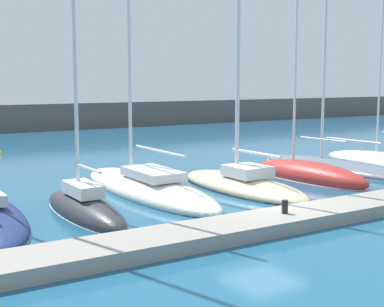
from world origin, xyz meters
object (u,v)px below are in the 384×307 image
Objects in this scene: sailboat_red_sixth at (308,174)px; dock_bollard at (285,207)px; sailboat_ivory_fourth at (146,186)px; sailboat_sand_fifth at (242,183)px; sailboat_charcoal_third at (84,208)px; sailboat_slate_seventh at (338,166)px.

dock_bollard is at bearing 127.00° from sailboat_red_sixth.
sailboat_sand_fifth is at bearing -112.50° from sailboat_ivory_fourth.
sailboat_red_sixth is (7.80, -1.45, 0.04)m from sailboat_ivory_fourth.
sailboat_ivory_fourth is at bearing 66.91° from sailboat_sand_fifth.
sailboat_red_sixth is at bearing -100.45° from sailboat_ivory_fourth.
sailboat_sand_fifth is (7.45, 0.82, 0.01)m from sailboat_charcoal_third.
sailboat_ivory_fourth is at bearing 100.42° from dock_bollard.
sailboat_slate_seventh reaches higher than dock_bollard.
sailboat_charcoal_third is 7.49m from sailboat_sand_fifth.
sailboat_red_sixth reaches higher than dock_bollard.
sailboat_ivory_fourth is 1.43× the size of sailboat_red_sixth.
sailboat_red_sixth is (4.00, 0.13, 0.01)m from sailboat_sand_fifth.
sailboat_ivory_fourth is 1.00× the size of sailboat_slate_seventh.
sailboat_sand_fifth is 0.80× the size of sailboat_slate_seventh.
sailboat_charcoal_third is at bearing 123.54° from sailboat_ivory_fourth.
sailboat_red_sixth is 29.62× the size of dock_bollard.
dock_bollard is at bearing 155.28° from sailboat_sand_fifth.
sailboat_slate_seventh reaches higher than sailboat_ivory_fourth.
sailboat_sand_fifth reaches higher than sailboat_red_sixth.
sailboat_slate_seventh is 12.14m from dock_bollard.
sailboat_ivory_fourth is (3.64, 2.41, -0.01)m from sailboat_charcoal_third.
sailboat_charcoal_third is 4.37m from sailboat_ivory_fourth.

